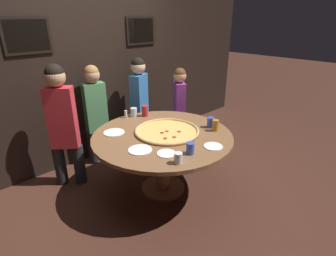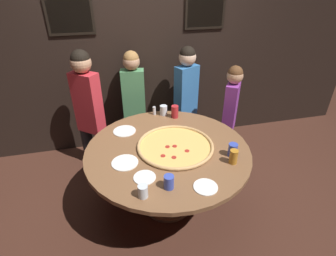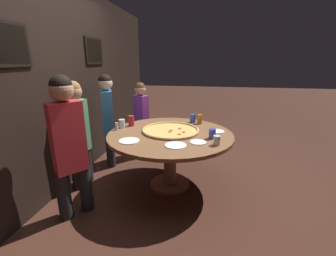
# 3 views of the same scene
# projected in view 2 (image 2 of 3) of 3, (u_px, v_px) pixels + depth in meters

# --- Properties ---
(ground_plane) EXTENTS (24.00, 24.00, 0.00)m
(ground_plane) POSITION_uv_depth(u_px,v_px,m) (168.00, 204.00, 2.86)
(ground_plane) COLOR #422319
(back_wall) EXTENTS (6.40, 0.08, 2.60)m
(back_wall) POSITION_uv_depth(u_px,v_px,m) (143.00, 51.00, 3.34)
(back_wall) COLOR black
(back_wall) RESTS_ON ground_plane
(dining_table) EXTENTS (1.56, 1.56, 0.74)m
(dining_table) POSITION_uv_depth(u_px,v_px,m) (168.00, 159.00, 2.55)
(dining_table) COLOR brown
(dining_table) RESTS_ON ground_plane
(giant_pizza) EXTENTS (0.73, 0.73, 0.03)m
(giant_pizza) POSITION_uv_depth(u_px,v_px,m) (175.00, 146.00, 2.50)
(giant_pizza) COLOR #EAB75B
(giant_pizza) RESTS_ON dining_table
(drink_cup_centre_back) EXTENTS (0.08, 0.08, 0.10)m
(drink_cup_centre_back) POSITION_uv_depth(u_px,v_px,m) (143.00, 191.00, 1.92)
(drink_cup_centre_back) COLOR silver
(drink_cup_centre_back) RESTS_ON dining_table
(drink_cup_far_left) EXTENTS (0.08, 0.08, 0.11)m
(drink_cup_far_left) POSITION_uv_depth(u_px,v_px,m) (169.00, 182.00, 2.00)
(drink_cup_far_left) COLOR #384CB7
(drink_cup_far_left) RESTS_ON dining_table
(drink_cup_beside_pizza) EXTENTS (0.08, 0.08, 0.14)m
(drink_cup_beside_pizza) POSITION_uv_depth(u_px,v_px,m) (175.00, 112.00, 2.98)
(drink_cup_beside_pizza) COLOR #B22328
(drink_cup_beside_pizza) RESTS_ON dining_table
(drink_cup_by_shaker) EXTENTS (0.07, 0.07, 0.13)m
(drink_cup_by_shaker) POSITION_uv_depth(u_px,v_px,m) (234.00, 157.00, 2.26)
(drink_cup_by_shaker) COLOR #BC7A23
(drink_cup_by_shaker) RESTS_ON dining_table
(drink_cup_near_right) EXTENTS (0.08, 0.08, 0.11)m
(drink_cup_near_right) POSITION_uv_depth(u_px,v_px,m) (164.00, 110.00, 3.04)
(drink_cup_near_right) COLOR silver
(drink_cup_near_right) RESTS_ON dining_table
(drink_cup_far_right) EXTENTS (0.08, 0.08, 0.12)m
(drink_cup_far_right) POSITION_uv_depth(u_px,v_px,m) (233.00, 150.00, 2.36)
(drink_cup_far_right) COLOR #384CB7
(drink_cup_far_right) RESTS_ON dining_table
(white_plate_far_back) EXTENTS (0.19, 0.19, 0.01)m
(white_plate_far_back) POSITION_uv_depth(u_px,v_px,m) (206.00, 187.00, 2.03)
(white_plate_far_back) COLOR white
(white_plate_far_back) RESTS_ON dining_table
(white_plate_beside_cup) EXTENTS (0.18, 0.18, 0.01)m
(white_plate_beside_cup) POSITION_uv_depth(u_px,v_px,m) (145.00, 177.00, 2.12)
(white_plate_beside_cup) COLOR white
(white_plate_beside_cup) RESTS_ON dining_table
(white_plate_near_front) EXTENTS (0.23, 0.23, 0.01)m
(white_plate_near_front) POSITION_uv_depth(u_px,v_px,m) (124.00, 131.00, 2.74)
(white_plate_near_front) COLOR white
(white_plate_near_front) RESTS_ON dining_table
(white_plate_left_side) EXTENTS (0.23, 0.23, 0.01)m
(white_plate_left_side) POSITION_uv_depth(u_px,v_px,m) (125.00, 163.00, 2.29)
(white_plate_left_side) COLOR white
(white_plate_left_side) RESTS_ON dining_table
(condiment_shaker) EXTENTS (0.04, 0.04, 0.10)m
(condiment_shaker) POSITION_uv_depth(u_px,v_px,m) (154.00, 111.00, 3.05)
(condiment_shaker) COLOR silver
(condiment_shaker) RESTS_ON dining_table
(diner_centre_back) EXTENTS (0.37, 0.27, 1.42)m
(diner_centre_back) POSITION_uv_depth(u_px,v_px,m) (186.00, 94.00, 3.43)
(diner_centre_back) COLOR #232328
(diner_centre_back) RESTS_ON ground_plane
(diner_side_right) EXTENTS (0.37, 0.34, 1.49)m
(diner_side_right) POSITION_uv_depth(u_px,v_px,m) (88.00, 105.00, 3.04)
(diner_side_right) COLOR #232328
(diner_side_right) RESTS_ON ground_plane
(diner_side_left) EXTENTS (0.36, 0.21, 1.38)m
(diner_side_left) POSITION_uv_depth(u_px,v_px,m) (134.00, 97.00, 3.39)
(diner_side_left) COLOR #232328
(diner_side_left) RESTS_ON ground_plane
(diner_far_right) EXTENTS (0.27, 0.32, 1.27)m
(diner_far_right) POSITION_uv_depth(u_px,v_px,m) (230.00, 109.00, 3.24)
(diner_far_right) COLOR #232328
(diner_far_right) RESTS_ON ground_plane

